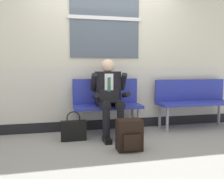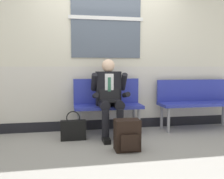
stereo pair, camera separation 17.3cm
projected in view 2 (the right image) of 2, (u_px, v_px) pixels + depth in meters
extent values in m
plane|color=gray|center=(116.00, 140.00, 3.64)|extent=(18.00, 18.00, 0.00)
cube|color=beige|center=(108.00, 8.00, 4.17)|extent=(5.61, 0.12, 2.02)
cube|color=beige|center=(108.00, 93.00, 4.31)|extent=(5.61, 0.12, 0.94)
cube|color=black|center=(108.00, 123.00, 4.36)|extent=(5.61, 0.14, 0.17)
cube|color=#4C5666|center=(106.00, 18.00, 4.11)|extent=(1.20, 0.02, 1.34)
cube|color=silver|center=(106.00, 18.00, 4.10)|extent=(1.28, 0.03, 0.06)
cube|color=#28339E|center=(108.00, 107.00, 3.97)|extent=(1.12, 0.42, 0.05)
cube|color=#28339E|center=(107.00, 91.00, 4.13)|extent=(1.12, 0.04, 0.42)
cylinder|color=gray|center=(80.00, 124.00, 3.76)|extent=(0.05, 0.05, 0.42)
cylinder|color=gray|center=(79.00, 120.00, 4.06)|extent=(0.05, 0.05, 0.42)
cylinder|color=gray|center=(139.00, 122.00, 3.94)|extent=(0.05, 0.05, 0.42)
cylinder|color=gray|center=(134.00, 118.00, 4.23)|extent=(0.05, 0.05, 0.42)
cube|color=#28339E|center=(198.00, 104.00, 4.26)|extent=(1.38, 0.42, 0.05)
cube|color=#28339E|center=(193.00, 90.00, 4.42)|extent=(1.38, 0.04, 0.39)
cylinder|color=gray|center=(169.00, 120.00, 4.03)|extent=(0.05, 0.05, 0.42)
cylinder|color=gray|center=(162.00, 117.00, 4.32)|extent=(0.05, 0.05, 0.42)
cylinder|color=gray|center=(223.00, 114.00, 4.54)|extent=(0.05, 0.05, 0.42)
cylinder|color=black|center=(104.00, 104.00, 3.74)|extent=(0.15, 0.40, 0.15)
cylinder|color=black|center=(106.00, 125.00, 3.58)|extent=(0.11, 0.11, 0.47)
cube|color=black|center=(106.00, 140.00, 3.54)|extent=(0.10, 0.26, 0.07)
cylinder|color=black|center=(117.00, 104.00, 3.78)|extent=(0.15, 0.40, 0.15)
cylinder|color=black|center=(120.00, 125.00, 3.62)|extent=(0.11, 0.11, 0.47)
cube|color=black|center=(121.00, 139.00, 3.58)|extent=(0.10, 0.26, 0.07)
cube|color=black|center=(108.00, 88.00, 3.95)|extent=(0.40, 0.18, 0.55)
cube|color=silver|center=(109.00, 86.00, 3.85)|extent=(0.14, 0.01, 0.39)
cube|color=#2D664C|center=(109.00, 88.00, 3.84)|extent=(0.05, 0.01, 0.33)
sphere|color=beige|center=(108.00, 66.00, 3.91)|extent=(0.21, 0.21, 0.21)
cylinder|color=black|center=(94.00, 82.00, 3.82)|extent=(0.09, 0.25, 0.30)
cylinder|color=black|center=(95.00, 95.00, 3.67)|extent=(0.08, 0.27, 0.12)
cylinder|color=black|center=(124.00, 82.00, 3.91)|extent=(0.09, 0.25, 0.30)
cylinder|color=black|center=(126.00, 95.00, 3.76)|extent=(0.08, 0.27, 0.12)
cube|color=black|center=(111.00, 101.00, 3.73)|extent=(0.32, 0.22, 0.02)
cube|color=black|center=(109.00, 93.00, 3.84)|extent=(0.32, 0.08, 0.21)
cube|color=black|center=(127.00, 135.00, 3.19)|extent=(0.33, 0.21, 0.41)
cube|color=black|center=(130.00, 143.00, 3.07)|extent=(0.23, 0.04, 0.21)
cube|color=black|center=(73.00, 130.00, 3.63)|extent=(0.38, 0.10, 0.30)
torus|color=black|center=(73.00, 118.00, 3.61)|extent=(0.20, 0.02, 0.20)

